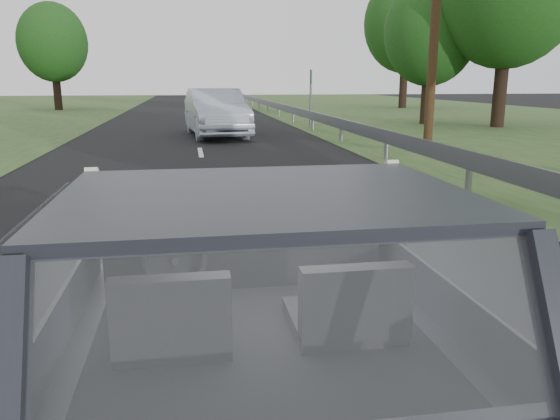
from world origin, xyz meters
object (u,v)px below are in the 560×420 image
object	(u,v)px
subject_car	(255,313)
other_car	(216,112)
highway_sign	(311,98)
cat	(263,216)

from	to	relation	value
subject_car	other_car	bearing A→B (deg)	87.70
subject_car	highway_sign	bearing A→B (deg)	76.58
other_car	subject_car	bearing A→B (deg)	-97.62
subject_car	highway_sign	size ratio (longest dim) A/B	1.75
cat	highway_sign	bearing A→B (deg)	77.53
other_car	highway_sign	xyz separation A→B (m)	(4.06, 3.38, 0.34)
subject_car	cat	xyz separation A→B (m)	(0.12, 0.58, 0.36)
subject_car	cat	size ratio (longest dim) A/B	6.83
cat	subject_car	bearing A→B (deg)	-101.07
cat	other_car	xyz separation A→B (m)	(0.54, 15.84, -0.28)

